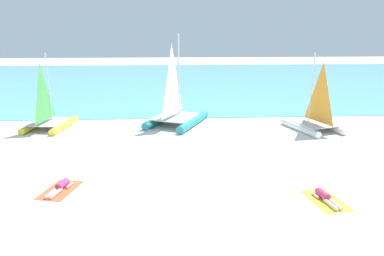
% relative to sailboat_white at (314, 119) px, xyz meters
% --- Properties ---
extents(ground_plane, '(120.00, 120.00, 0.00)m').
position_rel_sailboat_white_xyz_m(ground_plane, '(-7.89, 0.94, -0.72)').
color(ground_plane, white).
extents(ocean_water, '(120.00, 40.00, 0.05)m').
position_rel_sailboat_white_xyz_m(ocean_water, '(-7.89, 23.42, -0.69)').
color(ocean_water, '#5BB2C1').
rests_on(ocean_water, ground).
extents(sailboat_white, '(3.31, 4.20, 4.81)m').
position_rel_sailboat_white_xyz_m(sailboat_white, '(0.00, 0.00, 0.00)').
color(sailboat_white, white).
rests_on(sailboat_white, ground).
extents(sailboat_teal, '(4.54, 5.36, 5.95)m').
position_rel_sailboat_white_xyz_m(sailboat_teal, '(-8.68, 1.85, 0.17)').
color(sailboat_teal, teal).
rests_on(sailboat_teal, ground).
extents(sailboat_yellow, '(2.80, 3.93, 4.76)m').
position_rel_sailboat_white_xyz_m(sailboat_yellow, '(-16.82, 1.33, -0.01)').
color(sailboat_yellow, yellow).
rests_on(sailboat_yellow, ground).
extents(towel_left, '(1.52, 2.11, 0.01)m').
position_rel_sailboat_white_xyz_m(towel_left, '(-13.40, -8.05, -0.71)').
color(towel_left, '#EA5933').
rests_on(towel_left, ground).
extents(sunbather_left, '(0.75, 1.56, 0.30)m').
position_rel_sailboat_white_xyz_m(sunbather_left, '(-13.39, -7.99, -0.59)').
color(sunbather_left, '#D83372').
rests_on(sunbather_left, towel_left).
extents(towel_right, '(1.38, 2.05, 0.01)m').
position_rel_sailboat_white_xyz_m(towel_right, '(-3.26, -9.53, -0.71)').
color(towel_right, yellow).
rests_on(towel_right, ground).
extents(sunbather_right, '(0.64, 1.57, 0.30)m').
position_rel_sailboat_white_xyz_m(sunbather_right, '(-3.27, -9.47, -0.59)').
color(sunbather_right, '#D83372').
rests_on(sunbather_right, towel_right).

